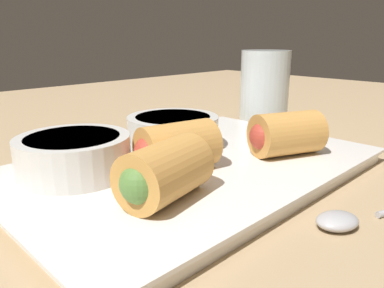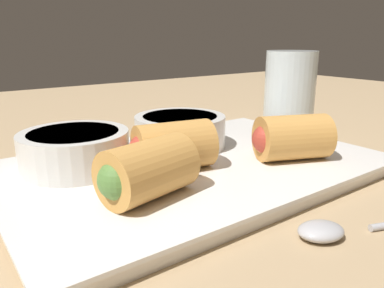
# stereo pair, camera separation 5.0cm
# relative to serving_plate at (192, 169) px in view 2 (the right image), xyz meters

# --- Properties ---
(table_surface) EXTENTS (1.80, 1.40, 0.02)m
(table_surface) POSITION_rel_serving_plate_xyz_m (0.00, 0.02, -0.02)
(table_surface) COLOR tan
(table_surface) RESTS_ON ground
(serving_plate) EXTENTS (0.35, 0.23, 0.01)m
(serving_plate) POSITION_rel_serving_plate_xyz_m (0.00, 0.00, 0.00)
(serving_plate) COLOR white
(serving_plate) RESTS_ON table_surface
(roll_front_left) EXTENTS (0.08, 0.06, 0.04)m
(roll_front_left) POSITION_rel_serving_plate_xyz_m (0.08, -0.05, 0.03)
(roll_front_left) COLOR #D19347
(roll_front_left) RESTS_ON serving_plate
(roll_front_right) EXTENTS (0.08, 0.05, 0.04)m
(roll_front_right) POSITION_rel_serving_plate_xyz_m (-0.03, -0.01, 0.03)
(roll_front_right) COLOR #D19347
(roll_front_right) RESTS_ON serving_plate
(roll_back_left) EXTENTS (0.08, 0.06, 0.04)m
(roll_back_left) POSITION_rel_serving_plate_xyz_m (-0.08, -0.05, 0.03)
(roll_back_left) COLOR #D19347
(roll_back_left) RESTS_ON serving_plate
(dipping_bowl_near) EXTENTS (0.09, 0.09, 0.03)m
(dipping_bowl_near) POSITION_rel_serving_plate_xyz_m (0.02, 0.05, 0.03)
(dipping_bowl_near) COLOR silver
(dipping_bowl_near) RESTS_ON serving_plate
(dipping_bowl_far) EXTENTS (0.09, 0.09, 0.03)m
(dipping_bowl_far) POSITION_rel_serving_plate_xyz_m (-0.09, 0.05, 0.03)
(dipping_bowl_far) COLOR silver
(dipping_bowl_far) RESTS_ON serving_plate
(spoon) EXTENTS (0.15, 0.07, 0.01)m
(spoon) POSITION_rel_serving_plate_xyz_m (0.02, -0.15, -0.00)
(spoon) COLOR #B2B2B7
(spoon) RESTS_ON table_surface
(drinking_glass) EXTENTS (0.07, 0.07, 0.11)m
(drinking_glass) POSITION_rel_serving_plate_xyz_m (0.24, 0.09, 0.05)
(drinking_glass) COLOR silver
(drinking_glass) RESTS_ON table_surface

